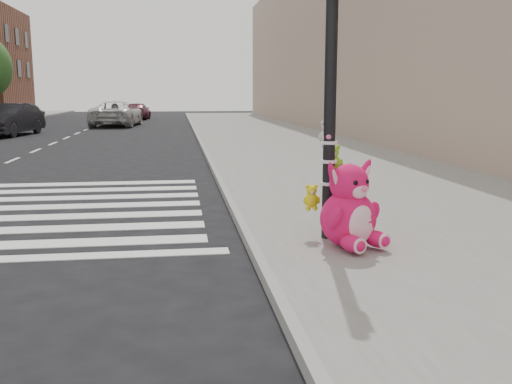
{
  "coord_description": "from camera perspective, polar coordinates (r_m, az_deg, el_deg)",
  "views": [
    {
      "loc": [
        0.59,
        -5.55,
        2.1
      ],
      "look_at": [
        1.65,
        2.06,
        0.75
      ],
      "focal_mm": 40.0,
      "sensor_mm": 36.0,
      "label": 1
    }
  ],
  "objects": [
    {
      "name": "car_white_near",
      "position": [
        37.15,
        -13.75,
        7.62
      ],
      "size": [
        3.11,
        5.83,
        1.56
      ],
      "primitive_type": "imported",
      "rotation": [
        0.0,
        0.0,
        3.05
      ],
      "color": "silver",
      "rests_on": "ground"
    },
    {
      "name": "curb_edge",
      "position": [
        15.71,
        -4.38,
        2.49
      ],
      "size": [
        0.12,
        80.0,
        0.15
      ],
      "primitive_type": "cube",
      "color": "gray",
      "rests_on": "ground"
    },
    {
      "name": "ground",
      "position": [
        5.97,
        -13.37,
        -10.92
      ],
      "size": [
        120.0,
        120.0,
        0.0
      ],
      "primitive_type": "plane",
      "color": "black",
      "rests_on": "ground"
    },
    {
      "name": "car_dark_far",
      "position": [
        30.57,
        -23.42,
        6.66
      ],
      "size": [
        2.44,
        4.98,
        1.57
      ],
      "primitive_type": "imported",
      "rotation": [
        0.0,
        0.0,
        -0.17
      ],
      "color": "black",
      "rests_on": "ground"
    },
    {
      "name": "red_teddy",
      "position": [
        8.57,
        9.77,
        -2.8
      ],
      "size": [
        0.13,
        0.09,
        0.18
      ],
      "primitive_type": null,
      "rotation": [
        0.0,
        0.0,
        -0.06
      ],
      "color": "#A7102E",
      "rests_on": "sidewalk_near"
    },
    {
      "name": "bld_near",
      "position": [
        27.56,
        13.7,
        15.71
      ],
      "size": [
        5.0,
        60.0,
        10.0
      ],
      "primitive_type": "cube",
      "color": "tan",
      "rests_on": "ground"
    },
    {
      "name": "sidewalk_near",
      "position": [
        16.29,
        7.83,
        2.7
      ],
      "size": [
        7.0,
        80.0,
        0.14
      ],
      "primitive_type": "cube",
      "color": "slate",
      "rests_on": "ground"
    },
    {
      "name": "signal_pole",
      "position": [
        7.65,
        7.46,
        7.57
      ],
      "size": [
        0.67,
        0.5,
        4.0
      ],
      "color": "black",
      "rests_on": "sidewalk_near"
    },
    {
      "name": "pink_bunny",
      "position": [
        7.34,
        9.4,
        -1.93
      ],
      "size": [
        0.97,
        1.03,
        1.14
      ],
      "rotation": [
        0.0,
        0.0,
        0.43
      ],
      "color": "#EB135B",
      "rests_on": "sidewalk_near"
    },
    {
      "name": "car_maroon_near",
      "position": [
        46.19,
        -11.77,
        7.9
      ],
      "size": [
        1.98,
        4.41,
        1.26
      ],
      "primitive_type": "imported",
      "rotation": [
        0.0,
        0.0,
        3.09
      ],
      "color": "#551825",
      "rests_on": "ground"
    },
    {
      "name": "car_silver_deep",
      "position": [
        42.73,
        -22.19,
        7.28
      ],
      "size": [
        1.78,
        3.95,
        1.32
      ],
      "primitive_type": "imported",
      "rotation": [
        0.0,
        0.0,
        0.06
      ],
      "color": "#9D9DA1",
      "rests_on": "ground"
    }
  ]
}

